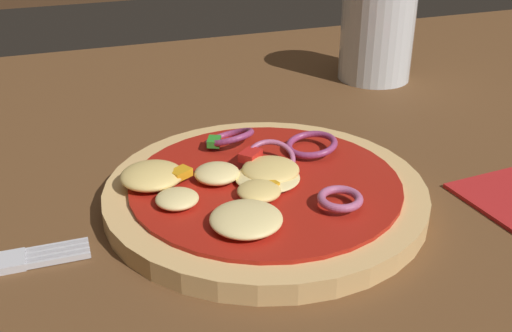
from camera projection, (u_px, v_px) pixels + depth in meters
The scene contains 3 objects.
dining_table at pixel (332, 232), 0.43m from camera, with size 1.50×0.95×0.03m.
pizza at pixel (262, 191), 0.44m from camera, with size 0.23×0.23×0.03m.
beer_glass at pixel (377, 37), 0.67m from camera, with size 0.08×0.08×0.10m.
Camera 1 is at (-0.17, -0.32, 0.25)m, focal length 43.20 mm.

